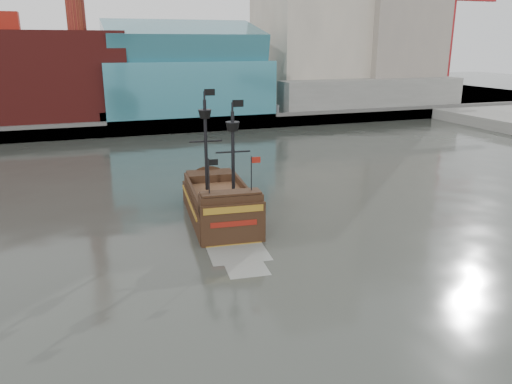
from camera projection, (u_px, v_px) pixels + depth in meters
name	position (u px, v px, depth m)	size (l,w,h in m)	color
ground	(277.00, 319.00, 28.36)	(400.00, 400.00, 0.00)	#292C27
promenade_far	(121.00, 109.00, 110.98)	(220.00, 60.00, 2.00)	slate
seawall	(138.00, 128.00, 84.31)	(220.00, 1.00, 2.60)	#4C4C49
crane_a	(449.00, 26.00, 122.33)	(22.50, 4.00, 32.25)	slate
crane_b	(451.00, 41.00, 135.48)	(19.10, 4.00, 26.25)	slate
pirate_ship	(220.00, 207.00, 44.16)	(6.42, 16.57, 12.10)	black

